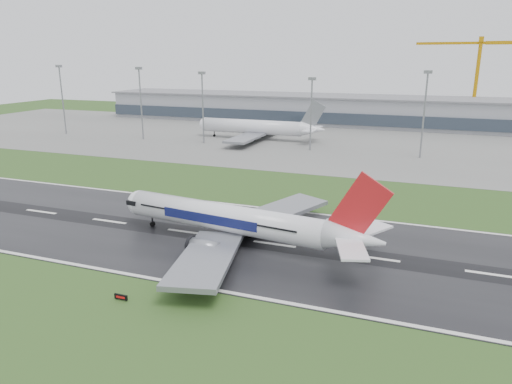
% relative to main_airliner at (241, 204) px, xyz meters
% --- Properties ---
extents(ground, '(520.00, 520.00, 0.00)m').
position_rel_main_airliner_xyz_m(ground, '(-33.68, 2.18, -8.54)').
color(ground, '#27481A').
rests_on(ground, ground).
extents(runway, '(400.00, 45.00, 0.10)m').
position_rel_main_airliner_xyz_m(runway, '(-33.68, 2.18, -8.49)').
color(runway, black).
rests_on(runway, ground).
extents(apron, '(400.00, 130.00, 0.08)m').
position_rel_main_airliner_xyz_m(apron, '(-33.68, 127.18, -8.50)').
color(apron, slate).
rests_on(apron, ground).
extents(terminal, '(240.00, 36.00, 15.00)m').
position_rel_main_airliner_xyz_m(terminal, '(-33.68, 187.18, -1.04)').
color(terminal, gray).
rests_on(terminal, ground).
extents(main_airliner, '(63.50, 61.14, 16.89)m').
position_rel_main_airliner_xyz_m(main_airliner, '(0.00, 0.00, 0.00)').
color(main_airliner, white).
rests_on(main_airliner, runway).
extents(parked_airliner, '(62.77, 58.56, 18.15)m').
position_rel_main_airliner_xyz_m(parked_airliner, '(-40.61, 120.09, 0.61)').
color(parked_airliner, silver).
rests_on(parked_airliner, apron).
extents(tower_crane, '(47.69, 5.10, 46.79)m').
position_rel_main_airliner_xyz_m(tower_crane, '(55.00, 202.18, 14.85)').
color(tower_crane, '#BE7F06').
rests_on(tower_crane, ground).
extents(runway_sign, '(2.31, 0.65, 1.04)m').
position_rel_main_airliner_xyz_m(runway_sign, '(-9.00, -27.66, -8.02)').
color(runway_sign, black).
rests_on(runway_sign, ground).
extents(floodmast_0, '(0.64, 0.64, 31.87)m').
position_rel_main_airliner_xyz_m(floodmast_0, '(-134.52, 102.18, 7.39)').
color(floodmast_0, gray).
rests_on(floodmast_0, ground).
extents(floodmast_1, '(0.64, 0.64, 31.23)m').
position_rel_main_airliner_xyz_m(floodmast_1, '(-90.11, 102.18, 7.07)').
color(floodmast_1, gray).
rests_on(floodmast_1, ground).
extents(floodmast_2, '(0.64, 0.64, 29.53)m').
position_rel_main_airliner_xyz_m(floodmast_2, '(-59.00, 102.18, 6.22)').
color(floodmast_2, gray).
rests_on(floodmast_2, ground).
extents(floodmast_3, '(0.64, 0.64, 27.84)m').
position_rel_main_airliner_xyz_m(floodmast_3, '(-11.12, 102.18, 5.37)').
color(floodmast_3, gray).
rests_on(floodmast_3, ground).
extents(floodmast_4, '(0.64, 0.64, 30.81)m').
position_rel_main_airliner_xyz_m(floodmast_4, '(31.29, 102.18, 6.86)').
color(floodmast_4, gray).
rests_on(floodmast_4, ground).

